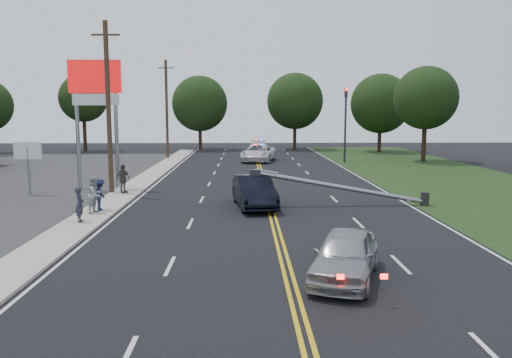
{
  "coord_description": "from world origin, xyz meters",
  "views": [
    {
      "loc": [
        -1.32,
        -17.41,
        4.9
      ],
      "look_at": [
        -0.77,
        6.0,
        1.7
      ],
      "focal_mm": 35.0,
      "sensor_mm": 36.0,
      "label": 1
    }
  ],
  "objects_px": {
    "traffic_signal": "(345,118)",
    "crashed_sedan": "(254,192)",
    "pylon_sign": "(95,93)",
    "utility_pole_far": "(167,109)",
    "waiting_sedan": "(345,255)",
    "bystander_a": "(80,204)",
    "fallen_streetlight": "(351,188)",
    "emergency_a": "(259,153)",
    "bystander_c": "(100,195)",
    "emergency_b": "(258,148)",
    "bystander_b": "(95,194)",
    "small_sign": "(28,155)",
    "utility_pole_mid": "(108,108)",
    "bystander_d": "(123,179)"
  },
  "relations": [
    {
      "from": "traffic_signal",
      "to": "utility_pole_mid",
      "type": "xyz_separation_m",
      "value": [
        -17.5,
        -18.0,
        0.88
      ]
    },
    {
      "from": "bystander_b",
      "to": "bystander_c",
      "type": "bearing_deg",
      "value": 12.34
    },
    {
      "from": "small_sign",
      "to": "bystander_b",
      "type": "xyz_separation_m",
      "value": [
        5.64,
        -6.04,
        -1.33
      ]
    },
    {
      "from": "crashed_sedan",
      "to": "bystander_a",
      "type": "xyz_separation_m",
      "value": [
        -7.63,
        -3.76,
        0.08
      ]
    },
    {
      "from": "pylon_sign",
      "to": "bystander_b",
      "type": "xyz_separation_m",
      "value": [
        2.14,
        -8.04,
        -5.0
      ]
    },
    {
      "from": "fallen_streetlight",
      "to": "utility_pole_far",
      "type": "height_order",
      "value": "utility_pole_far"
    },
    {
      "from": "emergency_b",
      "to": "bystander_a",
      "type": "bearing_deg",
      "value": -101.81
    },
    {
      "from": "traffic_signal",
      "to": "bystander_b",
      "type": "xyz_separation_m",
      "value": [
        -16.66,
        -24.04,
        -3.21
      ]
    },
    {
      "from": "pylon_sign",
      "to": "traffic_signal",
      "type": "distance_m",
      "value": 24.75
    },
    {
      "from": "fallen_streetlight",
      "to": "bystander_a",
      "type": "bearing_deg",
      "value": -162.42
    },
    {
      "from": "fallen_streetlight",
      "to": "bystander_c",
      "type": "relative_size",
      "value": 6.1
    },
    {
      "from": "traffic_signal",
      "to": "crashed_sedan",
      "type": "xyz_separation_m",
      "value": [
        -9.12,
        -22.24,
        -3.4
      ]
    },
    {
      "from": "traffic_signal",
      "to": "utility_pole_far",
      "type": "distance_m",
      "value": 17.97
    },
    {
      "from": "bystander_c",
      "to": "bystander_a",
      "type": "bearing_deg",
      "value": 177.28
    },
    {
      "from": "utility_pole_mid",
      "to": "emergency_a",
      "type": "bearing_deg",
      "value": 64.22
    },
    {
      "from": "emergency_b",
      "to": "bystander_d",
      "type": "distance_m",
      "value": 28.08
    },
    {
      "from": "small_sign",
      "to": "bystander_c",
      "type": "distance_m",
      "value": 8.01
    },
    {
      "from": "crashed_sedan",
      "to": "waiting_sedan",
      "type": "height_order",
      "value": "crashed_sedan"
    },
    {
      "from": "bystander_b",
      "to": "bystander_d",
      "type": "xyz_separation_m",
      "value": [
        -0.08,
        5.72,
        -0.03
      ]
    },
    {
      "from": "waiting_sedan",
      "to": "emergency_b",
      "type": "xyz_separation_m",
      "value": [
        -1.36,
        41.7,
        0.07
      ]
    },
    {
      "from": "emergency_a",
      "to": "bystander_c",
      "type": "xyz_separation_m",
      "value": [
        -8.38,
        -24.65,
        0.06
      ]
    },
    {
      "from": "utility_pole_far",
      "to": "bystander_c",
      "type": "height_order",
      "value": "utility_pole_far"
    },
    {
      "from": "crashed_sedan",
      "to": "bystander_a",
      "type": "bearing_deg",
      "value": -162.09
    },
    {
      "from": "emergency_a",
      "to": "bystander_c",
      "type": "height_order",
      "value": "bystander_c"
    },
    {
      "from": "waiting_sedan",
      "to": "bystander_b",
      "type": "height_order",
      "value": "bystander_b"
    },
    {
      "from": "small_sign",
      "to": "pylon_sign",
      "type": "bearing_deg",
      "value": 29.74
    },
    {
      "from": "fallen_streetlight",
      "to": "utility_pole_mid",
      "type": "relative_size",
      "value": 0.94
    },
    {
      "from": "fallen_streetlight",
      "to": "emergency_b",
      "type": "bearing_deg",
      "value": 97.34
    },
    {
      "from": "utility_pole_mid",
      "to": "bystander_a",
      "type": "relative_size",
      "value": 6.5
    },
    {
      "from": "utility_pole_mid",
      "to": "emergency_b",
      "type": "bearing_deg",
      "value": 70.24
    },
    {
      "from": "small_sign",
      "to": "traffic_signal",
      "type": "height_order",
      "value": "traffic_signal"
    },
    {
      "from": "bystander_a",
      "to": "utility_pole_far",
      "type": "bearing_deg",
      "value": -7.05
    },
    {
      "from": "utility_pole_far",
      "to": "emergency_a",
      "type": "height_order",
      "value": "utility_pole_far"
    },
    {
      "from": "pylon_sign",
      "to": "utility_pole_far",
      "type": "bearing_deg",
      "value": 86.28
    },
    {
      "from": "utility_pole_far",
      "to": "pylon_sign",
      "type": "bearing_deg",
      "value": -93.72
    },
    {
      "from": "emergency_b",
      "to": "bystander_c",
      "type": "xyz_separation_m",
      "value": [
        -8.58,
        -31.82,
        0.1
      ]
    },
    {
      "from": "crashed_sedan",
      "to": "emergency_a",
      "type": "xyz_separation_m",
      "value": [
        0.9,
        23.45,
        0.01
      ]
    },
    {
      "from": "utility_pole_far",
      "to": "emergency_a",
      "type": "xyz_separation_m",
      "value": [
        9.27,
        -2.8,
        -4.26
      ]
    },
    {
      "from": "waiting_sedan",
      "to": "bystander_a",
      "type": "height_order",
      "value": "bystander_a"
    },
    {
      "from": "emergency_b",
      "to": "emergency_a",
      "type": "bearing_deg",
      "value": -89.15
    },
    {
      "from": "small_sign",
      "to": "bystander_d",
      "type": "bearing_deg",
      "value": -3.33
    },
    {
      "from": "utility_pole_mid",
      "to": "bystander_d",
      "type": "distance_m",
      "value": 4.2
    },
    {
      "from": "small_sign",
      "to": "utility_pole_far",
      "type": "distance_m",
      "value": 22.68
    },
    {
      "from": "small_sign",
      "to": "waiting_sedan",
      "type": "height_order",
      "value": "small_sign"
    },
    {
      "from": "emergency_a",
      "to": "emergency_b",
      "type": "xyz_separation_m",
      "value": [
        0.2,
        7.17,
        -0.03
      ]
    },
    {
      "from": "crashed_sedan",
      "to": "utility_pole_mid",
      "type": "bearing_deg",
      "value": 144.81
    },
    {
      "from": "emergency_a",
      "to": "small_sign",
      "type": "bearing_deg",
      "value": -114.68
    },
    {
      "from": "pylon_sign",
      "to": "fallen_streetlight",
      "type": "relative_size",
      "value": 0.85
    },
    {
      "from": "small_sign",
      "to": "emergency_a",
      "type": "distance_m",
      "value": 23.86
    },
    {
      "from": "crashed_sedan",
      "to": "bystander_b",
      "type": "relative_size",
      "value": 2.8
    }
  ]
}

